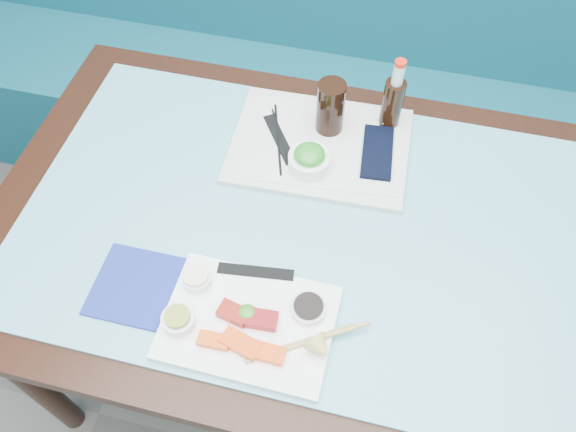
% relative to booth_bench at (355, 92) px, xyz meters
% --- Properties ---
extents(booth_bench, '(3.00, 0.56, 1.17)m').
position_rel_booth_bench_xyz_m(booth_bench, '(0.00, 0.00, 0.00)').
color(booth_bench, '#0E4D5C').
rests_on(booth_bench, ground).
extents(dining_table, '(1.40, 0.90, 0.75)m').
position_rel_booth_bench_xyz_m(dining_table, '(0.00, -0.84, 0.29)').
color(dining_table, black).
rests_on(dining_table, ground).
extents(glass_top, '(1.22, 0.76, 0.01)m').
position_rel_booth_bench_xyz_m(glass_top, '(0.00, -0.84, 0.38)').
color(glass_top, '#5FAEBF').
rests_on(glass_top, dining_table).
extents(sashimi_plate, '(0.32, 0.23, 0.02)m').
position_rel_booth_bench_xyz_m(sashimi_plate, '(-0.05, -1.09, 0.39)').
color(sashimi_plate, white).
rests_on(sashimi_plate, glass_top).
extents(salmon_left, '(0.06, 0.03, 0.01)m').
position_rel_booth_bench_xyz_m(salmon_left, '(-0.10, -1.15, 0.41)').
color(salmon_left, '#E95209').
rests_on(salmon_left, sashimi_plate).
extents(salmon_mid, '(0.08, 0.05, 0.02)m').
position_rel_booth_bench_xyz_m(salmon_mid, '(-0.05, -1.14, 0.41)').
color(salmon_mid, '#EF4009').
rests_on(salmon_mid, sashimi_plate).
extents(salmon_right, '(0.07, 0.03, 0.02)m').
position_rel_booth_bench_xyz_m(salmon_right, '(-0.00, -1.15, 0.41)').
color(salmon_right, '#F44509').
rests_on(salmon_right, sashimi_plate).
extents(tuna_left, '(0.06, 0.05, 0.02)m').
position_rel_booth_bench_xyz_m(tuna_left, '(-0.08, -1.09, 0.41)').
color(tuna_left, maroon).
rests_on(tuna_left, sashimi_plate).
extents(tuna_right, '(0.06, 0.04, 0.02)m').
position_rel_booth_bench_xyz_m(tuna_right, '(-0.03, -1.09, 0.41)').
color(tuna_right, maroon).
rests_on(tuna_right, sashimi_plate).
extents(seaweed_garnish, '(0.05, 0.05, 0.02)m').
position_rel_booth_bench_xyz_m(seaweed_garnish, '(-0.06, -1.08, 0.41)').
color(seaweed_garnish, '#337F1D').
rests_on(seaweed_garnish, sashimi_plate).
extents(ramekin_wasabi, '(0.08, 0.08, 0.03)m').
position_rel_booth_bench_xyz_m(ramekin_wasabi, '(-0.18, -1.13, 0.41)').
color(ramekin_wasabi, white).
rests_on(ramekin_wasabi, sashimi_plate).
extents(wasabi_fill, '(0.06, 0.06, 0.01)m').
position_rel_booth_bench_xyz_m(wasabi_fill, '(-0.18, -1.13, 0.43)').
color(wasabi_fill, olive).
rests_on(wasabi_fill, ramekin_wasabi).
extents(ramekin_ginger, '(0.06, 0.06, 0.02)m').
position_rel_booth_bench_xyz_m(ramekin_ginger, '(-0.17, -1.04, 0.41)').
color(ramekin_ginger, white).
rests_on(ramekin_ginger, sashimi_plate).
extents(ginger_fill, '(0.06, 0.06, 0.01)m').
position_rel_booth_bench_xyz_m(ginger_fill, '(-0.17, -1.04, 0.43)').
color(ginger_fill, '#FFE6D1').
rests_on(ginger_fill, ramekin_ginger).
extents(soy_dish, '(0.09, 0.09, 0.01)m').
position_rel_booth_bench_xyz_m(soy_dish, '(0.05, -1.04, 0.41)').
color(soy_dish, silver).
rests_on(soy_dish, sashimi_plate).
extents(soy_fill, '(0.06, 0.06, 0.01)m').
position_rel_booth_bench_xyz_m(soy_fill, '(0.05, -1.04, 0.42)').
color(soy_fill, black).
rests_on(soy_fill, soy_dish).
extents(lemon_wedge, '(0.06, 0.06, 0.05)m').
position_rel_booth_bench_xyz_m(lemon_wedge, '(0.09, -1.12, 0.42)').
color(lemon_wedge, '#DAD367').
rests_on(lemon_wedge, sashimi_plate).
extents(chopstick_sleeve, '(0.16, 0.04, 0.00)m').
position_rel_booth_bench_xyz_m(chopstick_sleeve, '(-0.07, -0.99, 0.40)').
color(chopstick_sleeve, black).
rests_on(chopstick_sleeve, sashimi_plate).
extents(wooden_chopstick_a, '(0.17, 0.11, 0.01)m').
position_rel_booth_bench_xyz_m(wooden_chopstick_a, '(0.06, -1.11, 0.40)').
color(wooden_chopstick_a, '#A3894D').
rests_on(wooden_chopstick_a, sashimi_plate).
extents(wooden_chopstick_b, '(0.21, 0.14, 0.01)m').
position_rel_booth_bench_xyz_m(wooden_chopstick_b, '(0.07, -1.11, 0.40)').
color(wooden_chopstick_b, tan).
rests_on(wooden_chopstick_b, sashimi_plate).
extents(serving_tray, '(0.42, 0.32, 0.02)m').
position_rel_booth_bench_xyz_m(serving_tray, '(-0.02, -0.62, 0.39)').
color(serving_tray, silver).
rests_on(serving_tray, glass_top).
extents(paper_placemat, '(0.40, 0.30, 0.00)m').
position_rel_booth_bench_xyz_m(paper_placemat, '(-0.02, -0.62, 0.40)').
color(paper_placemat, silver).
rests_on(paper_placemat, serving_tray).
extents(seaweed_bowl, '(0.13, 0.13, 0.04)m').
position_rel_booth_bench_xyz_m(seaweed_bowl, '(-0.03, -0.70, 0.42)').
color(seaweed_bowl, white).
rests_on(seaweed_bowl, serving_tray).
extents(seaweed_salad, '(0.09, 0.09, 0.04)m').
position_rel_booth_bench_xyz_m(seaweed_salad, '(-0.03, -0.70, 0.44)').
color(seaweed_salad, '#25891F').
rests_on(seaweed_salad, seaweed_bowl).
extents(cola_glass, '(0.09, 0.09, 0.13)m').
position_rel_booth_bench_xyz_m(cola_glass, '(-0.01, -0.57, 0.47)').
color(cola_glass, black).
rests_on(cola_glass, serving_tray).
extents(navy_pouch, '(0.08, 0.16, 0.01)m').
position_rel_booth_bench_xyz_m(navy_pouch, '(0.12, -0.62, 0.40)').
color(navy_pouch, black).
rests_on(navy_pouch, serving_tray).
extents(fork, '(0.01, 0.09, 0.01)m').
position_rel_booth_bench_xyz_m(fork, '(0.11, -0.52, 0.40)').
color(fork, white).
rests_on(fork, serving_tray).
extents(black_chopstick_a, '(0.07, 0.21, 0.01)m').
position_rel_booth_bench_xyz_m(black_chopstick_a, '(-0.11, -0.63, 0.40)').
color(black_chopstick_a, black).
rests_on(black_chopstick_a, serving_tray).
extents(black_chopstick_b, '(0.10, 0.18, 0.01)m').
position_rel_booth_bench_xyz_m(black_chopstick_b, '(-0.11, -0.63, 0.40)').
color(black_chopstick_b, black).
rests_on(black_chopstick_b, serving_tray).
extents(tray_sleeve, '(0.11, 0.15, 0.00)m').
position_rel_booth_bench_xyz_m(tray_sleeve, '(-0.11, -0.63, 0.40)').
color(tray_sleeve, black).
rests_on(tray_sleeve, serving_tray).
extents(cola_bottle_body, '(0.05, 0.05, 0.14)m').
position_rel_booth_bench_xyz_m(cola_bottle_body, '(0.13, -0.52, 0.45)').
color(cola_bottle_body, black).
rests_on(cola_bottle_body, glass_top).
extents(cola_bottle_neck, '(0.03, 0.03, 0.05)m').
position_rel_booth_bench_xyz_m(cola_bottle_neck, '(0.13, -0.52, 0.55)').
color(cola_bottle_neck, silver).
rests_on(cola_bottle_neck, cola_bottle_body).
extents(cola_bottle_cap, '(0.03, 0.03, 0.01)m').
position_rel_booth_bench_xyz_m(cola_bottle_cap, '(0.13, -0.52, 0.58)').
color(cola_bottle_cap, red).
rests_on(cola_bottle_cap, cola_bottle_neck).
extents(blue_napkin, '(0.17, 0.17, 0.01)m').
position_rel_booth_bench_xyz_m(blue_napkin, '(-0.30, -1.07, 0.39)').
color(blue_napkin, navy).
rests_on(blue_napkin, glass_top).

